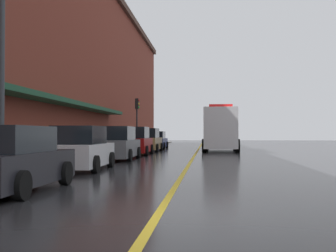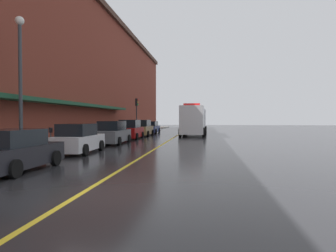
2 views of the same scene
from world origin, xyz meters
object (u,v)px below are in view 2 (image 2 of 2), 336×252
object	(u,v)px
parked_car_2	(113,133)
box_truck	(194,121)
parked_car_1	(78,139)
parked_car_0	(13,151)
parking_meter_1	(51,135)
parked_car_3	(130,130)
parked_car_5	(151,128)
parking_meter_0	(132,126)
parking_meter_3	(123,127)
parking_meter_2	(105,129)
street_lamp_left	(20,70)
parked_car_4	(142,128)
traffic_light_near	(137,109)

from	to	relation	value
parked_car_2	box_truck	xyz separation A→B (m)	(5.86, 12.41, 0.87)
parked_car_1	parked_car_2	bearing A→B (deg)	-2.02
parked_car_0	box_truck	xyz separation A→B (m)	(5.87, 24.65, 0.95)
box_truck	parking_meter_1	size ratio (longest dim) A/B	6.97
parked_car_0	parked_car_3	xyz separation A→B (m)	(-0.00, 17.77, 0.11)
parked_car_1	parked_car_3	distance (m)	11.84
parked_car_5	parking_meter_0	world-z (taller)	parked_car_5
parked_car_2	parking_meter_3	distance (m)	8.07
parking_meter_3	parking_meter_1	bearing A→B (deg)	-90.00
parking_meter_2	street_lamp_left	bearing A→B (deg)	-93.17
parked_car_5	parking_meter_2	bearing A→B (deg)	174.09
parking_meter_1	parked_car_3	bearing A→B (deg)	83.74
parking_meter_1	parking_meter_2	size ratio (longest dim) A/B	1.00
parked_car_0	street_lamp_left	distance (m)	5.42
parked_car_2	parking_meter_1	distance (m)	7.09
parked_car_0	parking_meter_1	world-z (taller)	parked_car_0
parked_car_2	parked_car_5	size ratio (longest dim) A/B	1.04
parked_car_3	parked_car_5	bearing A→B (deg)	-0.60
parked_car_1	parked_car_2	size ratio (longest dim) A/B	0.88
parked_car_1	street_lamp_left	distance (m)	4.77
parked_car_3	parked_car_4	xyz separation A→B (m)	(0.08, 5.04, -0.01)
parked_car_5	parking_meter_0	bearing A→B (deg)	162.38
box_truck	parked_car_4	bearing A→B (deg)	-70.86
parked_car_4	parked_car_5	distance (m)	5.64
parking_meter_2	parked_car_1	bearing A→B (deg)	-80.96
parking_meter_0	street_lamp_left	xyz separation A→B (m)	(-0.60, -20.56, 3.34)
street_lamp_left	parked_car_3	bearing A→B (deg)	82.15
parking_meter_2	parking_meter_1	bearing A→B (deg)	-90.00
parking_meter_2	traffic_light_near	distance (m)	11.89
box_truck	parked_car_3	bearing A→B (deg)	-38.92
parked_car_4	traffic_light_near	xyz separation A→B (m)	(-1.39, 3.21, 2.31)
parked_car_3	parked_car_5	size ratio (longest dim) A/B	0.91
parked_car_0	parking_meter_0	size ratio (longest dim) A/B	3.31
parked_car_3	parked_car_5	xyz separation A→B (m)	(-0.01, 10.68, -0.10)
parked_car_5	parked_car_2	bearing A→B (deg)	179.68
parked_car_2	parking_meter_1	world-z (taller)	parked_car_2
parked_car_1	parking_meter_3	world-z (taller)	parked_car_1
parked_car_0	box_truck	distance (m)	25.36
parking_meter_0	parking_meter_3	distance (m)	3.87
parked_car_2	box_truck	size ratio (longest dim) A/B	0.53
parked_car_3	box_truck	distance (m)	9.08
parking_meter_1	street_lamp_left	world-z (taller)	street_lamp_left
parking_meter_3	parked_car_1	bearing A→B (deg)	-84.65
parked_car_4	parking_meter_0	world-z (taller)	parked_car_4
parking_meter_3	parking_meter_2	bearing A→B (deg)	-90.00
parked_car_2	street_lamp_left	xyz separation A→B (m)	(-1.99, -8.75, 3.57)
parked_car_5	parked_car_0	bearing A→B (deg)	179.62
parked_car_2	parked_car_5	xyz separation A→B (m)	(-0.02, 16.22, -0.08)
street_lamp_left	parking_meter_0	bearing A→B (deg)	88.33
parking_meter_2	parking_meter_0	bearing A→B (deg)	90.00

